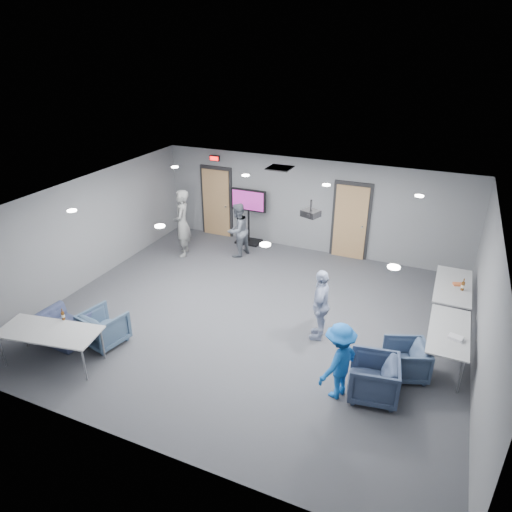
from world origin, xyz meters
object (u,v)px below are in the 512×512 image
at_px(bottle_front, 63,316).
at_px(tv_stand, 249,213).
at_px(projector, 311,213).
at_px(person_c, 321,305).
at_px(chair_front_a, 104,327).
at_px(table_right_a, 453,287).
at_px(person_a, 182,223).
at_px(table_front_left, 49,333).
at_px(chair_right_c, 373,378).
at_px(person_b, 238,230).
at_px(chair_right_b, 406,360).
at_px(bottle_right, 463,286).
at_px(table_right_b, 449,333).
at_px(chair_front_b, 62,328).
at_px(person_d, 339,361).

relative_size(bottle_front, tv_stand, 0.14).
distance_m(tv_stand, projector, 4.45).
relative_size(person_c, chair_front_a, 1.96).
bearing_deg(table_right_a, person_a, 87.53).
bearing_deg(tv_stand, table_front_left, -98.75).
bearing_deg(chair_right_c, tv_stand, -147.00).
height_order(person_b, chair_right_b, person_b).
relative_size(table_right_a, projector, 4.39).
height_order(person_b, bottle_right, person_b).
bearing_deg(bottle_front, table_right_b, 20.65).
xyz_separation_m(chair_right_b, tv_stand, (-5.17, 4.44, 0.61)).
distance_m(chair_right_c, chair_front_b, 6.19).
distance_m(person_c, projector, 1.88).
bearing_deg(projector, person_a, 179.57).
height_order(chair_right_c, table_right_a, chair_right_c).
relative_size(chair_front_b, projector, 2.31).
xyz_separation_m(person_a, person_c, (4.73, -2.35, -0.19)).
relative_size(chair_right_c, projector, 2.01).
distance_m(chair_right_b, chair_right_c, 0.91).
relative_size(person_b, chair_front_b, 1.62).
height_order(person_d, bottle_right, person_d).
xyz_separation_m(table_right_b, bottle_front, (-6.88, -2.59, 0.14)).
xyz_separation_m(chair_right_b, chair_front_a, (-5.75, -1.39, 0.02)).
relative_size(person_a, person_d, 1.35).
bearing_deg(chair_front_b, person_d, -168.23).
bearing_deg(bottle_right, tv_stand, 161.36).
distance_m(person_d, tv_stand, 6.84).
xyz_separation_m(chair_right_c, bottle_right, (1.28, 3.21, 0.45)).
xyz_separation_m(chair_right_b, table_right_b, (0.65, 0.69, 0.34)).
relative_size(person_a, person_b, 1.24).
height_order(person_c, chair_right_c, person_c).
xyz_separation_m(person_a, bottle_front, (0.29, -4.80, -0.14)).
height_order(person_a, table_right_b, person_a).
distance_m(chair_right_c, table_right_b, 1.87).
relative_size(table_front_left, bottle_right, 7.13).
distance_m(bottle_front, projector, 5.30).
relative_size(person_d, tv_stand, 0.85).
bearing_deg(table_front_left, bottle_front, 83.65).
height_order(chair_right_b, projector, projector).
relative_size(bottle_right, projector, 0.68).
height_order(chair_right_c, chair_front_a, chair_right_c).
relative_size(person_c, table_right_b, 0.89).
bearing_deg(chair_front_b, table_right_b, -157.13).
xyz_separation_m(person_b, chair_right_b, (5.07, -3.49, -0.44)).
xyz_separation_m(person_a, chair_right_c, (6.07, -3.69, -0.58)).
xyz_separation_m(table_right_b, tv_stand, (-5.82, 3.75, 0.27)).
xyz_separation_m(chair_front_a, tv_stand, (0.58, 5.84, 0.59)).
bearing_deg(chair_front_b, person_a, -86.07).
distance_m(person_a, bottle_right, 7.37).
bearing_deg(chair_right_b, chair_front_b, -96.40).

